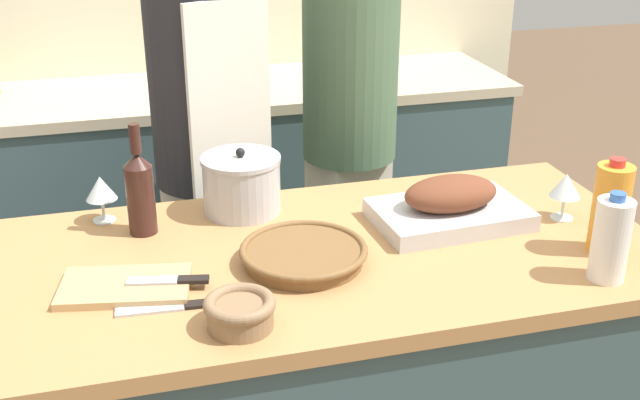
{
  "coord_description": "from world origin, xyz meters",
  "views": [
    {
      "loc": [
        -0.47,
        -1.62,
        1.76
      ],
      "look_at": [
        0.0,
        0.12,
        0.97
      ],
      "focal_mm": 45.0,
      "sensor_mm": 36.0,
      "label": 1
    }
  ],
  "objects_px": {
    "cutting_board": "(125,286)",
    "milk_jug": "(611,240)",
    "person_cook_guest": "(350,118)",
    "person_cook_aproned": "(208,142)",
    "wicker_basket": "(304,254)",
    "roasting_pan": "(450,206)",
    "wine_glass_left": "(566,187)",
    "mixing_bowl": "(240,311)",
    "knife_paring": "(171,280)",
    "juice_jug": "(610,209)",
    "condiment_bottle_extra": "(380,69)",
    "condiment_bottle_tall": "(192,60)",
    "knife_chef": "(175,307)",
    "wine_glass_right": "(101,189)",
    "wine_bottle_green": "(140,191)",
    "stock_pot": "(242,184)"
  },
  "relations": [
    {
      "from": "juice_jug",
      "to": "condiment_bottle_extra",
      "type": "xyz_separation_m",
      "value": [
        -0.07,
        1.42,
        -0.02
      ]
    },
    {
      "from": "milk_jug",
      "to": "person_cook_guest",
      "type": "distance_m",
      "value": 1.12
    },
    {
      "from": "cutting_board",
      "to": "milk_jug",
      "type": "bearing_deg",
      "value": -12.31
    },
    {
      "from": "condiment_bottle_extra",
      "to": "person_cook_guest",
      "type": "distance_m",
      "value": 0.53
    },
    {
      "from": "cutting_board",
      "to": "person_cook_guest",
      "type": "distance_m",
      "value": 1.15
    },
    {
      "from": "stock_pot",
      "to": "mixing_bowl",
      "type": "relative_size",
      "value": 1.42
    },
    {
      "from": "person_cook_guest",
      "to": "condiment_bottle_extra",
      "type": "bearing_deg",
      "value": 37.37
    },
    {
      "from": "juice_jug",
      "to": "person_cook_aproned",
      "type": "relative_size",
      "value": 0.14
    },
    {
      "from": "knife_paring",
      "to": "wine_bottle_green",
      "type": "bearing_deg",
      "value": 97.42
    },
    {
      "from": "cutting_board",
      "to": "knife_paring",
      "type": "height_order",
      "value": "knife_paring"
    },
    {
      "from": "cutting_board",
      "to": "wine_glass_left",
      "type": "relative_size",
      "value": 2.45
    },
    {
      "from": "stock_pot",
      "to": "wine_glass_right",
      "type": "xyz_separation_m",
      "value": [
        -0.35,
        0.03,
        0.01
      ]
    },
    {
      "from": "person_cook_aproned",
      "to": "person_cook_guest",
      "type": "distance_m",
      "value": 0.49
    },
    {
      "from": "juice_jug",
      "to": "wine_bottle_green",
      "type": "relative_size",
      "value": 0.82
    },
    {
      "from": "juice_jug",
      "to": "wine_glass_left",
      "type": "xyz_separation_m",
      "value": [
        -0.0,
        0.19,
        -0.02
      ]
    },
    {
      "from": "milk_jug",
      "to": "condiment_bottle_tall",
      "type": "distance_m",
      "value": 1.97
    },
    {
      "from": "roasting_pan",
      "to": "wine_glass_left",
      "type": "bearing_deg",
      "value": -10.02
    },
    {
      "from": "juice_jug",
      "to": "mixing_bowl",
      "type": "bearing_deg",
      "value": -173.49
    },
    {
      "from": "wine_glass_left",
      "to": "condiment_bottle_tall",
      "type": "bearing_deg",
      "value": 116.01
    },
    {
      "from": "cutting_board",
      "to": "wine_glass_left",
      "type": "xyz_separation_m",
      "value": [
        1.1,
        0.08,
        0.08
      ]
    },
    {
      "from": "condiment_bottle_extra",
      "to": "stock_pot",
      "type": "bearing_deg",
      "value": -126.21
    },
    {
      "from": "condiment_bottle_extra",
      "to": "wicker_basket",
      "type": "bearing_deg",
      "value": -115.91
    },
    {
      "from": "person_cook_guest",
      "to": "juice_jug",
      "type": "bearing_deg",
      "value": -93.79
    },
    {
      "from": "mixing_bowl",
      "to": "juice_jug",
      "type": "height_order",
      "value": "juice_jug"
    },
    {
      "from": "knife_paring",
      "to": "cutting_board",
      "type": "bearing_deg",
      "value": 168.0
    },
    {
      "from": "condiment_bottle_extra",
      "to": "person_cook_aproned",
      "type": "height_order",
      "value": "person_cook_aproned"
    },
    {
      "from": "wine_glass_left",
      "to": "wine_glass_right",
      "type": "height_order",
      "value": "same"
    },
    {
      "from": "roasting_pan",
      "to": "knife_chef",
      "type": "relative_size",
      "value": 1.72
    },
    {
      "from": "juice_jug",
      "to": "person_cook_guest",
      "type": "bearing_deg",
      "value": 108.89
    },
    {
      "from": "wine_glass_right",
      "to": "juice_jug",
      "type": "bearing_deg",
      "value": -22.87
    },
    {
      "from": "person_cook_guest",
      "to": "knife_chef",
      "type": "bearing_deg",
      "value": -147.56
    },
    {
      "from": "knife_chef",
      "to": "condiment_bottle_extra",
      "type": "distance_m",
      "value": 1.7
    },
    {
      "from": "roasting_pan",
      "to": "person_cook_guest",
      "type": "height_order",
      "value": "person_cook_guest"
    },
    {
      "from": "person_cook_guest",
      "to": "person_cook_aproned",
      "type": "bearing_deg",
      "value": 168.92
    },
    {
      "from": "stock_pot",
      "to": "wine_glass_right",
      "type": "distance_m",
      "value": 0.35
    },
    {
      "from": "roasting_pan",
      "to": "condiment_bottle_tall",
      "type": "bearing_deg",
      "value": 107.27
    },
    {
      "from": "cutting_board",
      "to": "milk_jug",
      "type": "relative_size",
      "value": 1.46
    },
    {
      "from": "wicker_basket",
      "to": "person_cook_aproned",
      "type": "xyz_separation_m",
      "value": [
        -0.11,
        0.74,
        0.03
      ]
    },
    {
      "from": "person_cook_guest",
      "to": "wine_glass_left",
      "type": "bearing_deg",
      "value": -89.77
    },
    {
      "from": "person_cook_aproned",
      "to": "wine_glass_left",
      "type": "bearing_deg",
      "value": -59.28
    },
    {
      "from": "milk_jug",
      "to": "condiment_bottle_extra",
      "type": "bearing_deg",
      "value": 89.78
    },
    {
      "from": "condiment_bottle_tall",
      "to": "roasting_pan",
      "type": "bearing_deg",
      "value": -72.73
    },
    {
      "from": "mixing_bowl",
      "to": "person_cook_guest",
      "type": "height_order",
      "value": "person_cook_guest"
    },
    {
      "from": "roasting_pan",
      "to": "knife_chef",
      "type": "distance_m",
      "value": 0.75
    },
    {
      "from": "roasting_pan",
      "to": "wine_glass_right",
      "type": "distance_m",
      "value": 0.88
    },
    {
      "from": "stock_pot",
      "to": "milk_jug",
      "type": "height_order",
      "value": "milk_jug"
    },
    {
      "from": "cutting_board",
      "to": "juice_jug",
      "type": "bearing_deg",
      "value": -5.5
    },
    {
      "from": "roasting_pan",
      "to": "person_cook_guest",
      "type": "relative_size",
      "value": 0.23
    },
    {
      "from": "wicker_basket",
      "to": "person_cook_guest",
      "type": "bearing_deg",
      "value": 66.4
    },
    {
      "from": "wine_glass_left",
      "to": "person_cook_guest",
      "type": "relative_size",
      "value": 0.07
    }
  ]
}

